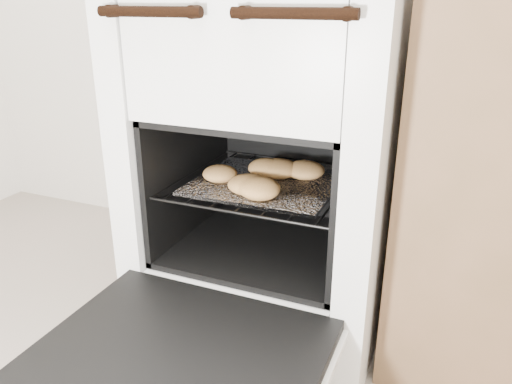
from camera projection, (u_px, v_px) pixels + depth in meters
stove at (278, 155)px, 1.37m from camera, size 0.64×0.72×0.99m
oven_door at (181, 356)px, 1.00m from camera, size 0.58×0.45×0.04m
oven_rack at (268, 183)px, 1.33m from camera, size 0.47×0.45×0.01m
foil_sheet at (266, 183)px, 1.30m from camera, size 0.36×0.32×0.01m
baked_rolls at (266, 177)px, 1.27m from camera, size 0.32×0.30×0.05m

